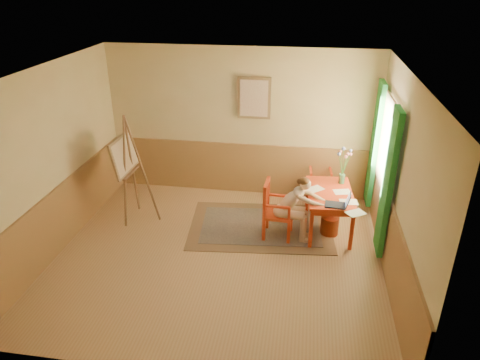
% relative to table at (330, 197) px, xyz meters
% --- Properties ---
extents(room, '(5.04, 4.54, 2.84)m').
position_rel_table_xyz_m(room, '(-1.66, -1.01, 0.77)').
color(room, tan).
rests_on(room, ground).
extents(wainscot, '(5.00, 4.50, 1.00)m').
position_rel_table_xyz_m(wainscot, '(-1.66, -0.21, -0.13)').
color(wainscot, '#A87946').
rests_on(wainscot, room).
extents(window, '(0.12, 2.01, 2.20)m').
position_rel_table_xyz_m(window, '(0.76, 0.09, 0.71)').
color(window, white).
rests_on(window, room).
extents(wall_portrait, '(0.60, 0.05, 0.76)m').
position_rel_table_xyz_m(wall_portrait, '(-1.41, 1.19, 1.27)').
color(wall_portrait, olive).
rests_on(wall_portrait, room).
extents(rug, '(2.55, 1.83, 0.02)m').
position_rel_table_xyz_m(rug, '(-1.11, -0.07, -0.62)').
color(rug, '#8C7251').
rests_on(rug, room).
extents(table, '(0.80, 1.24, 0.72)m').
position_rel_table_xyz_m(table, '(0.00, 0.00, 0.00)').
color(table, '#D7431E').
rests_on(table, room).
extents(chair_left, '(0.47, 0.45, 0.98)m').
position_rel_table_xyz_m(chair_left, '(-0.86, -0.32, -0.14)').
color(chair_left, '#D7431E').
rests_on(chair_left, room).
extents(chair_back, '(0.44, 0.46, 0.94)m').
position_rel_table_xyz_m(chair_back, '(-0.14, 1.09, -0.16)').
color(chair_back, '#D7431E').
rests_on(chair_back, room).
extents(figure, '(0.83, 0.37, 1.12)m').
position_rel_table_xyz_m(figure, '(-0.56, -0.35, -0.01)').
color(figure, '#D8B491').
rests_on(figure, room).
extents(laptop, '(0.39, 0.25, 0.23)m').
position_rel_table_xyz_m(laptop, '(0.13, -0.45, 0.14)').
color(laptop, '#1E2338').
rests_on(laptop, table).
extents(papers, '(0.93, 1.03, 0.00)m').
position_rel_table_xyz_m(papers, '(0.15, -0.21, 0.09)').
color(papers, white).
rests_on(papers, table).
extents(vase, '(0.27, 0.30, 0.62)m').
position_rel_table_xyz_m(vase, '(0.20, 0.38, 0.37)').
color(vase, '#3F724C').
rests_on(vase, table).
extents(wastebasket, '(0.35, 0.35, 0.32)m').
position_rel_table_xyz_m(wastebasket, '(0.04, -0.11, -0.47)').
color(wastebasket, '#A13D1F').
rests_on(wastebasket, room).
extents(easel, '(0.63, 0.84, 1.89)m').
position_rel_table_xyz_m(easel, '(-3.39, -0.09, 0.49)').
color(easel, brown).
rests_on(easel, room).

